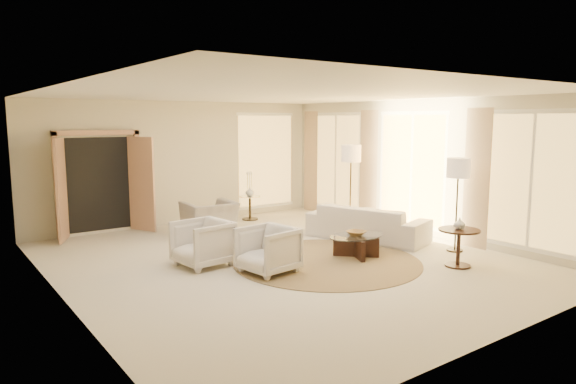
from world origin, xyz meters
TOP-DOWN VIEW (x-y plane):
  - room at (0.00, 0.00)m, footprint 7.04×8.04m
  - windows_right at (3.45, 0.10)m, footprint 0.10×6.40m
  - window_back_corner at (2.30, 3.95)m, footprint 1.70×0.10m
  - curtains_right at (3.40, 1.00)m, footprint 0.06×5.20m
  - french_doors at (-1.90, 3.82)m, footprint 1.95×0.66m
  - area_rug at (0.54, -0.52)m, footprint 3.59×3.59m
  - sofa at (2.26, 0.25)m, footprint 1.62×2.55m
  - armchair_left at (-1.26, 0.50)m, footprint 0.84×0.88m
  - armchair_right at (-0.61, -0.45)m, footprint 0.83×0.88m
  - accent_chair at (-0.01, 2.64)m, footprint 1.06×0.72m
  - coffee_table at (1.15, -0.59)m, footprint 1.22×1.22m
  - end_table at (2.09, -1.99)m, footprint 0.66×0.66m
  - side_table at (1.46, 3.40)m, footprint 0.50×0.50m
  - floor_lamp_near at (2.90, 1.45)m, footprint 0.44×0.44m
  - floor_lamp_far at (2.90, -1.35)m, footprint 0.41×0.41m
  - bowl at (1.15, -0.59)m, footprint 0.39×0.39m
  - end_vase at (2.09, -1.99)m, footprint 0.19×0.19m
  - side_vase at (1.46, 3.40)m, footprint 0.25×0.25m

SIDE VIEW (x-z plane):
  - area_rug at x=0.54m, z-range 0.00..0.01m
  - coffee_table at x=1.15m, z-range 0.05..0.44m
  - sofa at x=2.26m, z-range 0.00..0.69m
  - side_table at x=1.46m, z-range 0.06..0.64m
  - armchair_right at x=-0.61m, z-range 0.00..0.80m
  - armchair_left at x=-1.26m, z-range 0.00..0.83m
  - end_table at x=2.09m, z-range 0.11..0.74m
  - bowl at x=1.15m, z-range 0.39..0.47m
  - accent_chair at x=-0.01m, z-range 0.00..0.90m
  - side_vase at x=1.46m, z-range 0.58..0.79m
  - end_vase at x=2.09m, z-range 0.62..0.80m
  - french_doors at x=-1.90m, z-range -0.01..2.15m
  - curtains_right at x=3.40m, z-range 0.00..2.60m
  - windows_right at x=3.45m, z-range 0.15..2.55m
  - window_back_corner at x=2.30m, z-range 0.15..2.55m
  - room at x=0.00m, z-range -0.02..2.81m
  - floor_lamp_far at x=2.90m, z-range 0.60..2.30m
  - floor_lamp_near at x=2.90m, z-range 0.64..2.47m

